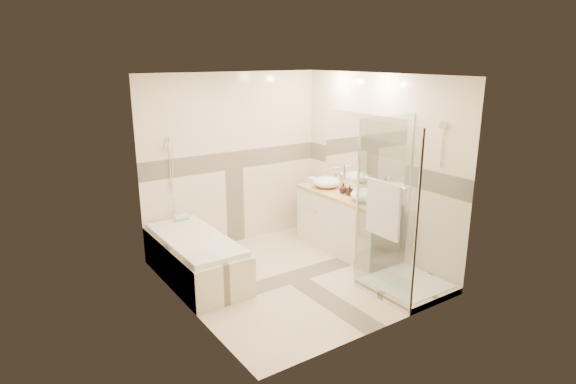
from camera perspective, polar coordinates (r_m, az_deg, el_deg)
room at (r=5.81m, az=0.95°, el=1.38°), size 2.82×3.02×2.52m
bathtub at (r=6.15m, az=-10.91°, el=-7.44°), size 0.75×1.70×0.56m
vanity at (r=6.91m, az=6.83°, el=-3.58°), size 0.58×1.62×0.85m
shower_enclosure at (r=5.84m, az=12.87°, el=-6.76°), size 0.96×0.93×2.04m
vessel_sink_near at (r=7.06m, az=4.59°, el=1.20°), size 0.41×0.41×0.16m
vessel_sink_far at (r=6.45m, az=9.25°, el=-0.36°), size 0.42×0.42×0.17m
faucet_near at (r=7.17m, az=5.95°, el=2.11°), size 0.12×0.03×0.29m
faucet_far at (r=6.57m, az=10.65°, el=0.59°), size 0.11×0.03×0.28m
amenity_bottle_a at (r=6.68m, az=7.30°, el=0.23°), size 0.08×0.08×0.15m
amenity_bottle_b at (r=6.78m, az=6.57°, el=0.45°), size 0.12×0.12×0.14m
folded_towels at (r=7.29m, az=3.13°, el=1.35°), size 0.17×0.25×0.08m
rolled_towel at (r=6.69m, az=-12.52°, el=-2.91°), size 0.19×0.09×0.09m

